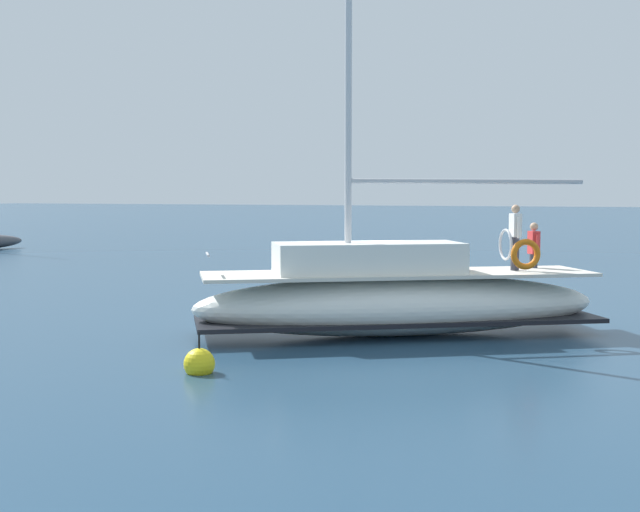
{
  "coord_description": "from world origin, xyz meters",
  "views": [
    {
      "loc": [
        -20.19,
        -8.06,
        3.32
      ],
      "look_at": [
        -1.28,
        0.34,
        1.8
      ],
      "focal_mm": 48.02,
      "sensor_mm": 36.0,
      "label": 1
    }
  ],
  "objects": [
    {
      "name": "ground_plane",
      "position": [
        0.0,
        0.0,
        0.0
      ],
      "size": [
        400.0,
        400.0,
        0.0
      ],
      "primitive_type": "plane",
      "color": "navy"
    },
    {
      "name": "main_sailboat",
      "position": [
        -1.32,
        -1.6,
        0.91
      ],
      "size": [
        7.35,
        9.3,
        12.59
      ],
      "color": "white",
      "rests_on": "ground"
    },
    {
      "name": "mooring_buoy",
      "position": [
        -6.84,
        0.31,
        0.18
      ],
      "size": [
        0.58,
        0.58,
        0.89
      ],
      "color": "yellow",
      "rests_on": "ground"
    }
  ]
}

